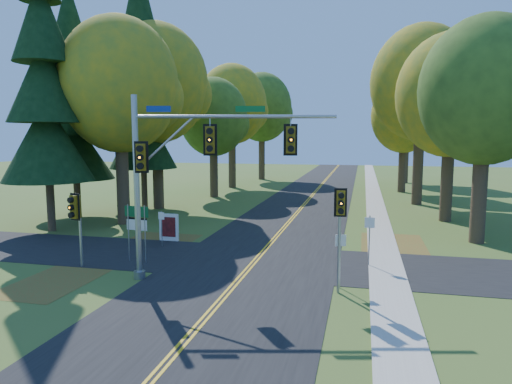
% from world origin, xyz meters
% --- Properties ---
extents(ground, '(160.00, 160.00, 0.00)m').
position_xyz_m(ground, '(0.00, 0.00, 0.00)').
color(ground, '#3B5B20').
rests_on(ground, ground).
extents(road_main, '(8.00, 160.00, 0.02)m').
position_xyz_m(road_main, '(0.00, 0.00, 0.01)').
color(road_main, black).
rests_on(road_main, ground).
extents(road_cross, '(60.00, 6.00, 0.02)m').
position_xyz_m(road_cross, '(0.00, 2.00, 0.01)').
color(road_cross, black).
rests_on(road_cross, ground).
extents(centerline_left, '(0.10, 160.00, 0.01)m').
position_xyz_m(centerline_left, '(-0.10, 0.00, 0.03)').
color(centerline_left, gold).
rests_on(centerline_left, road_main).
extents(centerline_right, '(0.10, 160.00, 0.01)m').
position_xyz_m(centerline_right, '(0.10, 0.00, 0.03)').
color(centerline_right, gold).
rests_on(centerline_right, road_main).
extents(sidewalk_east, '(1.60, 160.00, 0.06)m').
position_xyz_m(sidewalk_east, '(6.20, 0.00, 0.03)').
color(sidewalk_east, '#9E998E').
rests_on(sidewalk_east, ground).
extents(leaf_patch_w_near, '(4.00, 6.00, 0.00)m').
position_xyz_m(leaf_patch_w_near, '(-6.50, 4.00, 0.01)').
color(leaf_patch_w_near, brown).
rests_on(leaf_patch_w_near, ground).
extents(leaf_patch_e, '(3.50, 8.00, 0.00)m').
position_xyz_m(leaf_patch_e, '(6.80, 6.00, 0.01)').
color(leaf_patch_e, brown).
rests_on(leaf_patch_e, ground).
extents(leaf_patch_w_far, '(3.00, 5.00, 0.00)m').
position_xyz_m(leaf_patch_w_far, '(-7.50, -3.00, 0.01)').
color(leaf_patch_w_far, brown).
rests_on(leaf_patch_w_far, ground).
extents(tree_w_a, '(8.00, 8.00, 14.15)m').
position_xyz_m(tree_w_a, '(-11.13, 9.38, 9.49)').
color(tree_w_a, '#38281C').
rests_on(tree_w_a, ground).
extents(tree_e_a, '(7.20, 7.20, 12.73)m').
position_xyz_m(tree_e_a, '(11.57, 8.77, 8.53)').
color(tree_e_a, '#38281C').
rests_on(tree_e_a, ground).
extents(tree_w_b, '(8.60, 8.60, 15.38)m').
position_xyz_m(tree_w_b, '(-11.72, 16.29, 10.37)').
color(tree_w_b, '#38281C').
rests_on(tree_w_b, ground).
extents(tree_e_b, '(7.60, 7.60, 13.33)m').
position_xyz_m(tree_e_b, '(10.97, 15.58, 8.90)').
color(tree_e_b, '#38281C').
rests_on(tree_e_b, ground).
extents(tree_w_c, '(6.80, 6.80, 11.91)m').
position_xyz_m(tree_w_c, '(-9.54, 24.47, 7.94)').
color(tree_w_c, '#38281C').
rests_on(tree_w_c, ground).
extents(tree_e_c, '(8.80, 8.80, 15.79)m').
position_xyz_m(tree_e_c, '(9.88, 23.69, 10.66)').
color(tree_e_c, '#38281C').
rests_on(tree_e_c, ground).
extents(tree_w_d, '(8.20, 8.20, 14.56)m').
position_xyz_m(tree_w_d, '(-10.13, 33.18, 9.78)').
color(tree_w_d, '#38281C').
rests_on(tree_w_d, ground).
extents(tree_e_d, '(7.00, 7.00, 12.32)m').
position_xyz_m(tree_e_d, '(9.26, 32.87, 8.24)').
color(tree_e_d, '#38281C').
rests_on(tree_e_d, ground).
extents(tree_w_e, '(8.40, 8.40, 14.97)m').
position_xyz_m(tree_w_e, '(-8.92, 44.09, 10.07)').
color(tree_w_e, '#38281C').
rests_on(tree_w_e, ground).
extents(tree_e_e, '(7.80, 7.80, 13.74)m').
position_xyz_m(tree_e_e, '(10.47, 43.58, 9.19)').
color(tree_e_e, '#38281C').
rests_on(tree_e_e, ground).
extents(pine_a, '(5.60, 5.60, 19.48)m').
position_xyz_m(pine_a, '(-14.50, 6.00, 9.18)').
color(pine_a, '#38281C').
rests_on(pine_a, ground).
extents(pine_b, '(5.60, 5.60, 17.31)m').
position_xyz_m(pine_b, '(-16.00, 11.00, 8.16)').
color(pine_b, '#38281C').
rests_on(pine_b, ground).
extents(pine_c, '(5.60, 5.60, 20.56)m').
position_xyz_m(pine_c, '(-13.00, 16.00, 9.69)').
color(pine_c, '#38281C').
rests_on(pine_c, ground).
extents(traffic_mast, '(8.38, 2.44, 7.78)m').
position_xyz_m(traffic_mast, '(-2.15, -1.41, 5.00)').
color(traffic_mast, '#93979B').
rests_on(traffic_mast, ground).
extents(east_signal_pole, '(0.48, 0.56, 4.14)m').
position_xyz_m(east_signal_pole, '(4.23, -1.91, 3.14)').
color(east_signal_pole, '#93959B').
rests_on(east_signal_pole, ground).
extents(ped_signal_pole, '(0.55, 0.64, 3.50)m').
position_xyz_m(ped_signal_pole, '(-7.76, -1.05, 2.61)').
color(ped_signal_pole, '#9C9FA4').
rests_on(ped_signal_pole, ground).
extents(route_sign_cluster, '(1.31, 0.20, 2.81)m').
position_xyz_m(route_sign_cluster, '(-5.55, 0.52, 1.98)').
color(route_sign_cluster, gray).
rests_on(route_sign_cluster, ground).
extents(info_kiosk, '(1.16, 0.20, 1.60)m').
position_xyz_m(info_kiosk, '(-5.91, 5.05, 0.80)').
color(info_kiosk, white).
rests_on(info_kiosk, ground).
extents(reg_sign_e_north, '(0.46, 0.08, 2.42)m').
position_xyz_m(reg_sign_e_north, '(5.40, 2.33, 1.65)').
color(reg_sign_e_north, gray).
rests_on(reg_sign_e_north, ground).
extents(reg_sign_e_south, '(0.43, 0.14, 2.27)m').
position_xyz_m(reg_sign_e_south, '(4.23, -1.14, 1.55)').
color(reg_sign_e_south, gray).
rests_on(reg_sign_e_south, ground).
extents(reg_sign_w, '(0.38, 0.11, 1.99)m').
position_xyz_m(reg_sign_w, '(-5.76, 3.74, 1.36)').
color(reg_sign_w, gray).
rests_on(reg_sign_w, ground).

